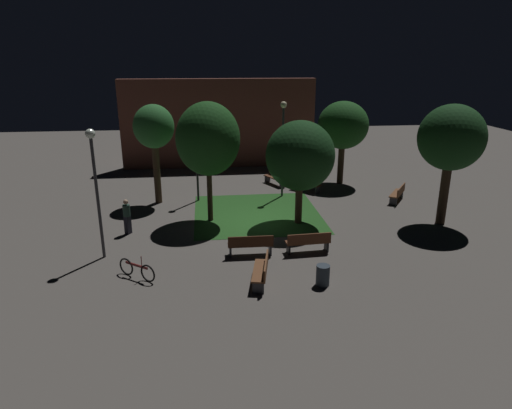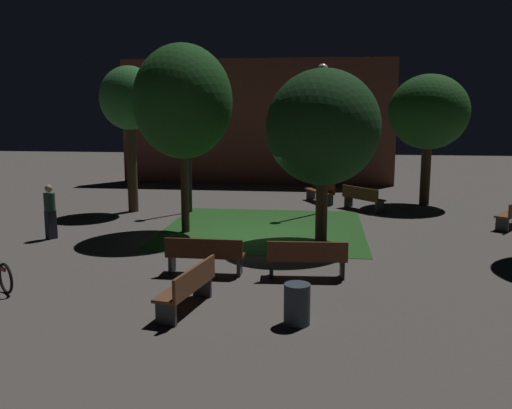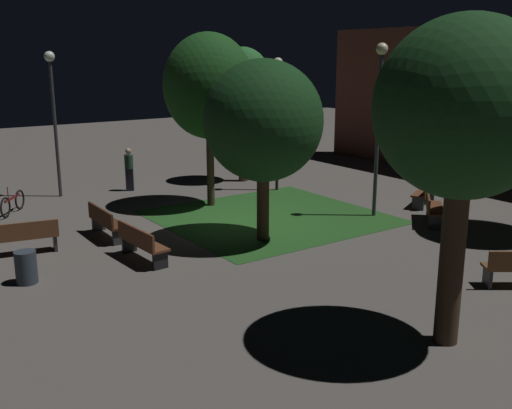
{
  "view_description": "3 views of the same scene",
  "coord_description": "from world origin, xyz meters",
  "px_view_note": "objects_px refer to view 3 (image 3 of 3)",
  "views": [
    {
      "loc": [
        -2.81,
        -20.17,
        7.55
      ],
      "look_at": [
        -0.44,
        0.64,
        0.66
      ],
      "focal_mm": 31.45,
      "sensor_mm": 36.0,
      "label": 1
    },
    {
      "loc": [
        1.45,
        -15.96,
        3.82
      ],
      "look_at": [
        -0.57,
        1.1,
        0.8
      ],
      "focal_mm": 38.9,
      "sensor_mm": 36.0,
      "label": 2
    },
    {
      "loc": [
        14.17,
        -9.48,
        4.93
      ],
      "look_at": [
        0.45,
        0.12,
        0.72
      ],
      "focal_mm": 41.56,
      "sensor_mm": 36.0,
      "label": 3
    }
  ],
  "objects_px": {
    "bench_back_row": "(22,237)",
    "bench_by_lamp": "(426,191)",
    "lamp_post_plaza_east": "(53,101)",
    "tree_lawn_side": "(243,79)",
    "bicycle": "(13,203)",
    "lamp_post_path_center": "(278,102)",
    "tree_tall_center": "(464,111)",
    "bench_lawn_edge": "(432,207)",
    "tree_left_canopy": "(209,87)",
    "trash_bin": "(26,267)",
    "pedestrian": "(129,168)",
    "bench_front_right": "(141,242)",
    "tree_near_wall": "(263,121)",
    "bench_path_side": "(106,221)",
    "lamp_post_plaza_west": "(379,103)"
  },
  "relations": [
    {
      "from": "bench_back_row",
      "to": "lamp_post_path_center",
      "type": "bearing_deg",
      "value": 103.22
    },
    {
      "from": "bench_back_row",
      "to": "lamp_post_plaza_east",
      "type": "relative_size",
      "value": 0.37
    },
    {
      "from": "lamp_post_plaza_west",
      "to": "bench_path_side",
      "type": "bearing_deg",
      "value": -108.4
    },
    {
      "from": "tree_tall_center",
      "to": "trash_bin",
      "type": "distance_m",
      "value": 9.66
    },
    {
      "from": "lamp_post_plaza_west",
      "to": "bench_lawn_edge",
      "type": "bearing_deg",
      "value": 28.78
    },
    {
      "from": "bench_lawn_edge",
      "to": "lamp_post_path_center",
      "type": "distance_m",
      "value": 7.0
    },
    {
      "from": "bench_path_side",
      "to": "bicycle",
      "type": "distance_m",
      "value": 4.49
    },
    {
      "from": "tree_near_wall",
      "to": "lamp_post_plaza_east",
      "type": "distance_m",
      "value": 8.95
    },
    {
      "from": "tree_tall_center",
      "to": "tree_near_wall",
      "type": "distance_m",
      "value": 6.84
    },
    {
      "from": "bench_by_lamp",
      "to": "tree_left_canopy",
      "type": "xyz_separation_m",
      "value": [
        -4.15,
        -6.0,
        3.49
      ]
    },
    {
      "from": "bench_front_right",
      "to": "bench_by_lamp",
      "type": "distance_m",
      "value": 10.3
    },
    {
      "from": "pedestrian",
      "to": "bench_front_right",
      "type": "bearing_deg",
      "value": -21.36
    },
    {
      "from": "bench_lawn_edge",
      "to": "trash_bin",
      "type": "distance_m",
      "value": 11.57
    },
    {
      "from": "bench_lawn_edge",
      "to": "trash_bin",
      "type": "bearing_deg",
      "value": -99.6
    },
    {
      "from": "lamp_post_path_center",
      "to": "tree_near_wall",
      "type": "bearing_deg",
      "value": -40.45
    },
    {
      "from": "bicycle",
      "to": "tree_tall_center",
      "type": "bearing_deg",
      "value": 16.78
    },
    {
      "from": "bench_back_row",
      "to": "lamp_post_path_center",
      "type": "height_order",
      "value": "lamp_post_path_center"
    },
    {
      "from": "bicycle",
      "to": "lamp_post_plaza_east",
      "type": "bearing_deg",
      "value": 127.97
    },
    {
      "from": "bench_by_lamp",
      "to": "pedestrian",
      "type": "distance_m",
      "value": 10.76
    },
    {
      "from": "tree_lawn_side",
      "to": "bicycle",
      "type": "bearing_deg",
      "value": -89.71
    },
    {
      "from": "bench_back_row",
      "to": "bench_by_lamp",
      "type": "xyz_separation_m",
      "value": [
        2.46,
        12.59,
        0.0
      ]
    },
    {
      "from": "tree_left_canopy",
      "to": "trash_bin",
      "type": "height_order",
      "value": "tree_left_canopy"
    },
    {
      "from": "bench_lawn_edge",
      "to": "lamp_post_plaza_west",
      "type": "bearing_deg",
      "value": -151.22
    },
    {
      "from": "bench_front_right",
      "to": "tree_near_wall",
      "type": "relative_size",
      "value": 0.37
    },
    {
      "from": "bench_lawn_edge",
      "to": "tree_tall_center",
      "type": "xyz_separation_m",
      "value": [
        5.22,
        -6.07,
        3.58
      ]
    },
    {
      "from": "bench_by_lamp",
      "to": "tree_near_wall",
      "type": "relative_size",
      "value": 0.37
    },
    {
      "from": "bench_by_lamp",
      "to": "lamp_post_plaza_east",
      "type": "distance_m",
      "value": 13.24
    },
    {
      "from": "tree_lawn_side",
      "to": "bicycle",
      "type": "relative_size",
      "value": 3.77
    },
    {
      "from": "lamp_post_plaza_west",
      "to": "tree_near_wall",
      "type": "bearing_deg",
      "value": -89.42
    },
    {
      "from": "tree_left_canopy",
      "to": "lamp_post_plaza_east",
      "type": "distance_m",
      "value": 5.73
    },
    {
      "from": "bench_lawn_edge",
      "to": "bench_by_lamp",
      "type": "bearing_deg",
      "value": 133.85
    },
    {
      "from": "lamp_post_plaza_east",
      "to": "bench_back_row",
      "type": "bearing_deg",
      "value": -25.2
    },
    {
      "from": "bench_by_lamp",
      "to": "lamp_post_path_center",
      "type": "bearing_deg",
      "value": -150.06
    },
    {
      "from": "tree_lawn_side",
      "to": "pedestrian",
      "type": "relative_size",
      "value": 3.28
    },
    {
      "from": "bench_path_side",
      "to": "lamp_post_plaza_east",
      "type": "bearing_deg",
      "value": 174.84
    },
    {
      "from": "tree_left_canopy",
      "to": "lamp_post_plaza_west",
      "type": "relative_size",
      "value": 1.07
    },
    {
      "from": "tree_tall_center",
      "to": "pedestrian",
      "type": "height_order",
      "value": "tree_tall_center"
    },
    {
      "from": "bench_front_right",
      "to": "bench_lawn_edge",
      "type": "xyz_separation_m",
      "value": [
        1.83,
        8.7,
        0.0
      ]
    },
    {
      "from": "lamp_post_plaza_east",
      "to": "bicycle",
      "type": "distance_m",
      "value": 3.98
    },
    {
      "from": "bench_path_side",
      "to": "bench_back_row",
      "type": "distance_m",
      "value": 2.29
    },
    {
      "from": "bench_lawn_edge",
      "to": "tree_near_wall",
      "type": "xyz_separation_m",
      "value": [
        -1.52,
        -5.23,
        2.77
      ]
    },
    {
      "from": "tree_near_wall",
      "to": "lamp_post_path_center",
      "type": "height_order",
      "value": "tree_near_wall"
    },
    {
      "from": "bench_path_side",
      "to": "lamp_post_plaza_east",
      "type": "relative_size",
      "value": 0.35
    },
    {
      "from": "tree_tall_center",
      "to": "trash_bin",
      "type": "xyz_separation_m",
      "value": [
        -7.15,
        -5.34,
        -3.69
      ]
    },
    {
      "from": "trash_bin",
      "to": "tree_left_canopy",
      "type": "bearing_deg",
      "value": 118.21
    },
    {
      "from": "bench_by_lamp",
      "to": "tree_lawn_side",
      "type": "relative_size",
      "value": 0.35
    },
    {
      "from": "bench_front_right",
      "to": "lamp_post_plaza_west",
      "type": "height_order",
      "value": "lamp_post_plaza_west"
    },
    {
      "from": "bench_lawn_edge",
      "to": "lamp_post_plaza_west",
      "type": "height_order",
      "value": "lamp_post_plaza_west"
    },
    {
      "from": "lamp_post_path_center",
      "to": "bench_lawn_edge",
      "type": "bearing_deg",
      "value": 10.31
    },
    {
      "from": "bench_back_row",
      "to": "lamp_post_plaza_west",
      "type": "xyz_separation_m",
      "value": [
        2.43,
        10.13,
        3.05
      ]
    }
  ]
}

